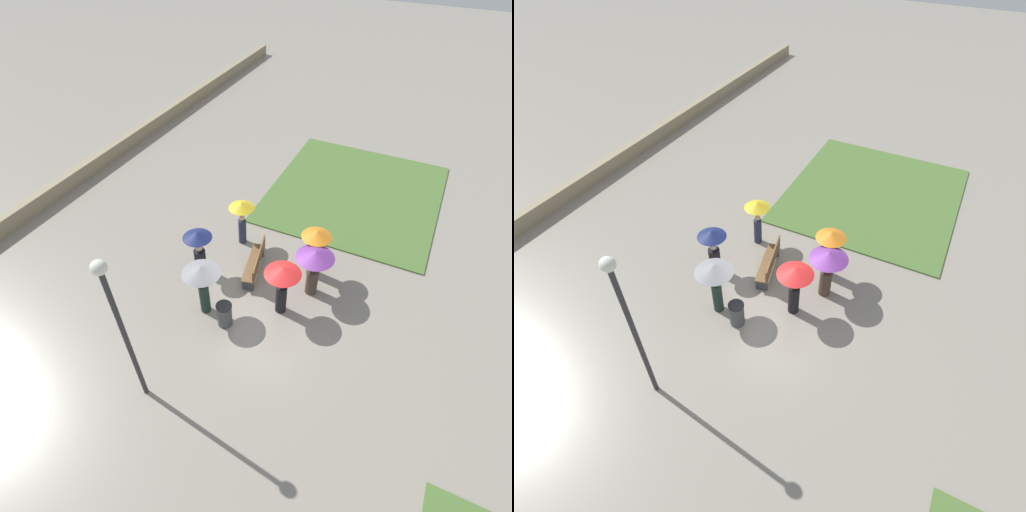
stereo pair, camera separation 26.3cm
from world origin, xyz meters
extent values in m
plane|color=gray|center=(0.00, 0.00, 0.00)|extent=(90.00, 90.00, 0.00)
cube|color=#4C7033|center=(-7.32, 0.94, 0.03)|extent=(7.52, 6.80, 0.06)
cube|color=gray|center=(0.00, -10.30, 0.33)|extent=(45.00, 0.35, 0.67)
cube|color=brown|center=(-1.27, -0.95, 0.42)|extent=(1.91, 0.83, 0.05)
cube|color=brown|center=(-1.31, -0.78, 0.68)|extent=(1.83, 0.47, 0.45)
cube|color=#383D42|center=(-2.08, -1.14, 0.20)|extent=(0.16, 0.39, 0.40)
cube|color=#383D42|center=(-0.45, -0.76, 0.20)|extent=(0.16, 0.39, 0.40)
cylinder|color=#2D2D30|center=(3.92, -1.59, 2.23)|extent=(0.12, 0.12, 4.47)
sphere|color=white|center=(3.92, -1.59, 4.63)|extent=(0.32, 0.32, 0.32)
cylinder|color=#4C4C51|center=(1.07, -0.79, 0.39)|extent=(0.45, 0.45, 0.79)
cylinder|color=black|center=(1.07, -0.79, 0.80)|extent=(0.48, 0.48, 0.03)
cylinder|color=#47382D|center=(-1.25, 1.11, 0.48)|extent=(0.54, 0.54, 0.96)
sphere|color=beige|center=(-1.25, 1.11, 1.07)|extent=(0.22, 0.22, 0.22)
cylinder|color=#4C4C4F|center=(-1.25, 1.11, 1.36)|extent=(0.02, 0.02, 0.35)
cone|color=#703389|center=(-1.25, 1.11, 1.66)|extent=(1.20, 1.20, 0.25)
cylinder|color=black|center=(-0.13, 0.52, 0.52)|extent=(0.48, 0.48, 1.04)
sphere|color=#997051|center=(-0.13, 0.52, 1.15)|extent=(0.22, 0.22, 0.22)
cylinder|color=#4C4C4F|center=(-0.13, 0.52, 1.44)|extent=(0.02, 0.02, 0.35)
cone|color=red|center=(-0.13, 0.52, 1.74)|extent=(1.09, 1.09, 0.25)
cylinder|color=black|center=(-0.52, -2.57, 0.48)|extent=(0.49, 0.49, 0.95)
sphere|color=beige|center=(-0.52, -2.57, 1.06)|extent=(0.21, 0.21, 0.21)
cylinder|color=#4C4C4F|center=(-0.52, -2.57, 1.34)|extent=(0.02, 0.02, 0.35)
cone|color=navy|center=(-0.52, -2.57, 1.62)|extent=(0.95, 0.95, 0.21)
cylinder|color=#282D47|center=(-2.49, -2.00, 0.50)|extent=(0.35, 0.35, 1.00)
sphere|color=tan|center=(-2.49, -2.00, 1.10)|extent=(0.20, 0.20, 0.20)
cylinder|color=#4C4C4F|center=(-2.49, -2.00, 1.38)|extent=(0.02, 0.02, 0.35)
cone|color=gold|center=(-2.49, -2.00, 1.67)|extent=(0.91, 0.91, 0.23)
cylinder|color=#47382D|center=(-2.05, 0.87, 0.54)|extent=(0.43, 0.43, 1.08)
sphere|color=#997051|center=(-2.05, 0.87, 1.19)|extent=(0.22, 0.22, 0.22)
cylinder|color=#4C4C4F|center=(-2.05, 0.87, 1.47)|extent=(0.02, 0.02, 0.35)
cone|color=orange|center=(-2.05, 0.87, 1.75)|extent=(0.97, 0.97, 0.21)
cylinder|color=#1E3328|center=(0.87, -1.57, 0.56)|extent=(0.43, 0.43, 1.11)
sphere|color=#997051|center=(0.87, -1.57, 1.21)|extent=(0.19, 0.19, 0.19)
cylinder|color=#4C4C4F|center=(0.87, -1.57, 1.48)|extent=(0.02, 0.02, 0.35)
cone|color=gray|center=(0.87, -1.57, 1.79)|extent=(1.14, 1.14, 0.26)
camera|label=1|loc=(7.31, 3.22, 9.81)|focal=28.00mm
camera|label=2|loc=(7.20, 3.46, 9.81)|focal=28.00mm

